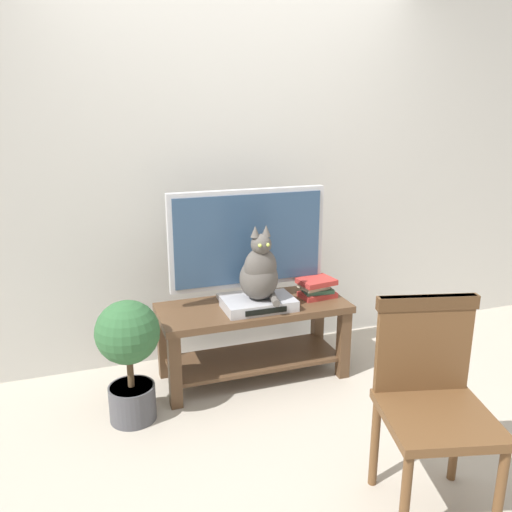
{
  "coord_description": "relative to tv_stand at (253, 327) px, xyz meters",
  "views": [
    {
      "loc": [
        -1.03,
        -2.34,
        1.72
      ],
      "look_at": [
        -0.01,
        0.56,
        0.83
      ],
      "focal_mm": 37.14,
      "sensor_mm": 36.0,
      "label": 1
    }
  ],
  "objects": [
    {
      "name": "tv",
      "position": [
        0.0,
        0.1,
        0.54
      ],
      "size": [
        1.01,
        0.2,
        0.72
      ],
      "color": "#B7B7BC",
      "rests_on": "tv_stand"
    },
    {
      "name": "wooden_chair",
      "position": [
        0.35,
        -1.3,
        0.2
      ],
      "size": [
        0.54,
        0.54,
        0.93
      ],
      "color": "brown",
      "rests_on": "ground"
    },
    {
      "name": "ground_plane",
      "position": [
        0.01,
        -0.61,
        -0.35
      ],
      "size": [
        12.0,
        12.0,
        0.0
      ],
      "primitive_type": "plane",
      "color": "#ADA393"
    },
    {
      "name": "potted_plant",
      "position": [
        -0.8,
        -0.24,
        0.08
      ],
      "size": [
        0.35,
        0.35,
        0.71
      ],
      "color": "#47474C",
      "rests_on": "ground"
    },
    {
      "name": "tv_stand",
      "position": [
        0.0,
        0.0,
        0.0
      ],
      "size": [
        1.2,
        0.49,
        0.5
      ],
      "color": "#513823",
      "rests_on": "ground"
    },
    {
      "name": "cat",
      "position": [
        0.01,
        -0.09,
        0.4
      ],
      "size": [
        0.24,
        0.29,
        0.47
      ],
      "color": "#514C47",
      "rests_on": "media_box"
    },
    {
      "name": "book_stack",
      "position": [
        0.43,
        -0.0,
        0.22
      ],
      "size": [
        0.25,
        0.21,
        0.13
      ],
      "color": "#B2332D",
      "rests_on": "tv_stand"
    },
    {
      "name": "back_wall",
      "position": [
        0.01,
        0.5,
        1.05
      ],
      "size": [
        7.0,
        0.12,
        2.8
      ],
      "primitive_type": "cube",
      "color": "beige",
      "rests_on": "ground"
    },
    {
      "name": "media_box",
      "position": [
        0.01,
        -0.08,
        0.19
      ],
      "size": [
        0.44,
        0.27,
        0.07
      ],
      "color": "#ADADB2",
      "rests_on": "tv_stand"
    }
  ]
}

